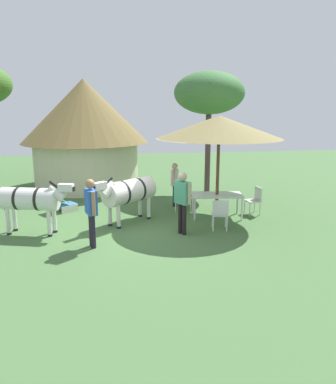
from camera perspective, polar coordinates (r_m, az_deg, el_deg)
name	(u,v)px	position (r m, az deg, el deg)	size (l,w,h in m)	color
ground_plane	(139,229)	(10.60, -4.54, -5.80)	(36.00, 36.00, 0.00)	#456A3A
thatched_hut	(85,129)	(16.33, -12.76, 9.51)	(5.36, 5.36, 4.61)	beige
shade_umbrella	(219,127)	(11.36, 7.96, 9.97)	(3.83, 3.83, 3.18)	brown
patio_dining_table	(217,197)	(11.67, 7.63, -0.73)	(1.69, 1.08, 0.74)	silver
patio_chair_near_lawn	(255,199)	(12.24, 13.39, -1.01)	(0.46, 0.48, 0.90)	silver
patio_chair_near_hut	(181,196)	(12.31, 2.04, -0.58)	(0.61, 0.61, 0.90)	silver
patio_chair_west_end	(220,213)	(10.43, 8.11, -3.21)	(0.52, 0.50, 0.90)	silver
guest_beside_umbrella	(175,180)	(12.80, 1.05, 1.80)	(0.33, 0.52, 1.54)	black
guest_behind_table	(182,197)	(9.92, 2.27, -0.84)	(0.43, 0.54, 1.72)	black
standing_watcher	(91,207)	(9.15, -11.89, -2.28)	(0.34, 0.59, 1.73)	black
striped_lounge_chair	(64,204)	(12.83, -15.88, -1.77)	(0.97, 0.92, 0.59)	teal
zebra_nearest_camera	(32,200)	(10.62, -20.45, -1.11)	(2.18, 1.00, 1.51)	silver
zebra_by_umbrella	(128,192)	(10.99, -6.23, 0.03)	(1.91, 1.71, 1.49)	silver
acacia_tree_far_lawn	(209,94)	(14.97, 6.43, 14.99)	(2.78, 2.78, 4.82)	#4D3837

